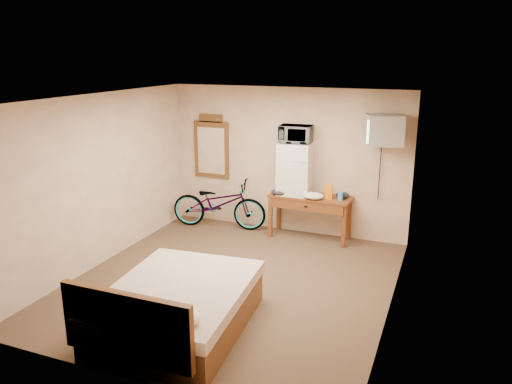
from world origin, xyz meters
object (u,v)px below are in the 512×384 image
blue_cup (340,196)px  bicycle (219,203)px  mini_fridge (295,168)px  crt_television (384,130)px  wall_mirror (212,147)px  desk (309,203)px  microwave (296,134)px  bed (175,308)px

blue_cup → bicycle: bicycle is taller
bicycle → mini_fridge: bearing=-94.3°
crt_television → wall_mirror: size_ratio=0.59×
desk → microwave: bearing=167.6°
wall_mirror → bicycle: 1.04m
crt_television → bicycle: bearing=-178.5°
crt_television → bicycle: crt_television is taller
microwave → bed: 3.75m
microwave → wall_mirror: 1.71m
mini_fridge → microwave: microwave is taller
blue_cup → crt_television: 1.25m
desk → mini_fridge: bearing=167.7°
mini_fridge → microwave: 0.58m
crt_television → mini_fridge: bearing=178.3°
microwave → bicycle: (-1.37, -0.11, -1.31)m
wall_mirror → bed: (1.36, -3.65, -1.10)m
mini_fridge → bicycle: mini_fridge is taller
desk → blue_cup: 0.56m
crt_television → wall_mirror: 3.12m
desk → bed: 3.44m
desk → mini_fridge: size_ratio=1.58×
blue_cup → microwave: bearing=172.6°
mini_fridge → bicycle: 1.56m
desk → crt_television: size_ratio=2.03×
blue_cup → bicycle: 2.21m
crt_television → wall_mirror: crt_television is taller
desk → crt_television: crt_television is taller
blue_cup → crt_television: (0.61, 0.06, 1.09)m
microwave → crt_television: 1.42m
wall_mirror → bed: 4.05m
microwave → bicycle: size_ratio=0.30×
crt_television → bed: crt_television is taller
wall_mirror → bed: bearing=-69.6°
crt_television → bed: size_ratio=0.33×
microwave → crt_television: crt_television is taller
bed → wall_mirror: bearing=110.4°
mini_fridge → wall_mirror: (-1.65, 0.21, 0.21)m
desk → blue_cup: bearing=-4.7°
crt_television → bicycle: (-2.78, -0.07, -1.47)m
microwave → crt_television: bearing=-5.6°
blue_cup → bed: bearing=-108.3°
desk → mini_fridge: (-0.28, 0.06, 0.55)m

